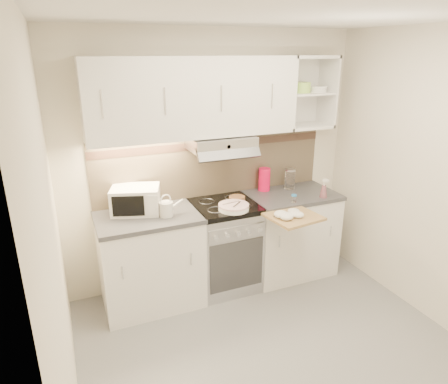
% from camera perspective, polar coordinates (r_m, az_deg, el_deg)
% --- Properties ---
extents(ground, '(3.00, 3.00, 0.00)m').
position_cam_1_polar(ground, '(3.47, 7.73, -21.99)').
color(ground, gray).
rests_on(ground, ground).
extents(room_shell, '(3.04, 2.84, 2.52)m').
position_cam_1_polar(room_shell, '(3.00, 5.64, 6.67)').
color(room_shell, silver).
rests_on(room_shell, ground).
extents(base_cabinet_left, '(0.90, 0.60, 0.86)m').
position_cam_1_polar(base_cabinet_left, '(3.84, -10.43, -9.77)').
color(base_cabinet_left, white).
rests_on(base_cabinet_left, ground).
extents(worktop_left, '(0.92, 0.62, 0.04)m').
position_cam_1_polar(worktop_left, '(3.65, -10.86, -3.58)').
color(worktop_left, '#47474C').
rests_on(worktop_left, base_cabinet_left).
extents(base_cabinet_right, '(0.90, 0.60, 0.86)m').
position_cam_1_polar(base_cabinet_right, '(4.35, 9.27, -6.04)').
color(base_cabinet_right, white).
rests_on(base_cabinet_right, ground).
extents(worktop_right, '(0.92, 0.62, 0.04)m').
position_cam_1_polar(worktop_right, '(4.18, 9.60, -0.46)').
color(worktop_right, '#47474C').
rests_on(worktop_right, base_cabinet_right).
extents(electric_range, '(0.60, 0.60, 0.90)m').
position_cam_1_polar(electric_range, '(4.03, 0.08, -7.64)').
color(electric_range, '#B7B7BC').
rests_on(electric_range, ground).
extents(microwave, '(0.50, 0.42, 0.24)m').
position_cam_1_polar(microwave, '(3.69, -12.49, -1.09)').
color(microwave, white).
rests_on(microwave, worktop_left).
extents(watering_can, '(0.24, 0.12, 0.20)m').
position_cam_1_polar(watering_can, '(3.57, -8.16, -2.30)').
color(watering_can, silver).
rests_on(watering_can, worktop_left).
extents(plate_stack, '(0.29, 0.29, 0.06)m').
position_cam_1_polar(plate_stack, '(3.69, 1.39, -2.15)').
color(plate_stack, white).
rests_on(plate_stack, electric_range).
extents(bread_loaf, '(0.16, 0.16, 0.04)m').
position_cam_1_polar(bread_loaf, '(3.92, 1.87, -0.91)').
color(bread_loaf, '#A57D46').
rests_on(bread_loaf, electric_range).
extents(pink_pitcher, '(0.13, 0.12, 0.24)m').
position_cam_1_polar(pink_pitcher, '(4.19, 5.79, 1.82)').
color(pink_pitcher, '#ED0943').
rests_on(pink_pitcher, worktop_right).
extents(glass_jar, '(0.11, 0.11, 0.22)m').
position_cam_1_polar(glass_jar, '(4.29, 9.38, 1.91)').
color(glass_jar, silver).
rests_on(glass_jar, worktop_right).
extents(spice_jar, '(0.05, 0.05, 0.08)m').
position_cam_1_polar(spice_jar, '(3.93, 9.95, -0.88)').
color(spice_jar, white).
rests_on(spice_jar, worktop_right).
extents(spray_bottle, '(0.08, 0.08, 0.21)m').
position_cam_1_polar(spray_bottle, '(4.11, 14.06, 0.33)').
color(spray_bottle, pink).
rests_on(spray_bottle, worktop_right).
extents(cutting_board, '(0.49, 0.45, 0.02)m').
position_cam_1_polar(cutting_board, '(3.67, 9.90, -3.50)').
color(cutting_board, tan).
rests_on(cutting_board, base_cabinet_right).
extents(dish_towel, '(0.29, 0.25, 0.08)m').
position_cam_1_polar(dish_towel, '(3.64, 9.27, -2.82)').
color(dish_towel, white).
rests_on(dish_towel, cutting_board).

